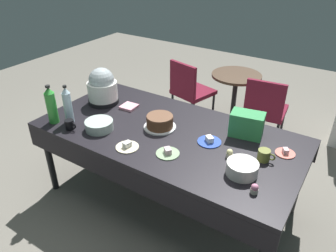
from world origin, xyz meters
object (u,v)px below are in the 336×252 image
Objects in this scene: glass_salad_bowl at (99,125)px; maroon_chair_right at (265,108)px; potluck_table at (168,137)px; cupcake_cocoa at (114,90)px; slow_cooker at (102,87)px; coffee_mug_olive at (264,155)px; ceramic_snack_bowl at (242,168)px; cupcake_berry at (230,153)px; coffee_mug_black at (70,125)px; soda_bottle_water at (68,105)px; dessert_plate_cream at (127,146)px; maroon_chair_left at (189,89)px; round_cafe_table at (235,91)px; dessert_plate_sage at (168,153)px; cupcake_rose at (255,189)px; frosted_layer_cake at (160,122)px; dessert_plate_coral at (285,153)px; soda_carton at (247,124)px; soda_bottle_lime_soda at (51,105)px.

maroon_chair_right reaches higher than glass_salad_bowl.
potluck_table is 0.95m from cupcake_cocoa.
coffee_mug_olive is at bearing -2.77° from slow_cooker.
cupcake_berry is at bearing 137.91° from ceramic_snack_bowl.
potluck_table is 6.25× the size of slow_cooker.
ceramic_snack_bowl is 1.45m from coffee_mug_black.
soda_bottle_water is (0.01, -0.44, -0.00)m from slow_cooker.
dessert_plate_cream is (0.69, -0.49, -0.15)m from slow_cooker.
maroon_chair_left reaches higher than round_cafe_table.
dessert_plate_sage is at bearing -153.51° from coffee_mug_olive.
slow_cooker is 1.03× the size of soda_bottle_water.
potluck_table is 0.90m from soda_bottle_water.
soda_bottle_water is (-1.67, 0.01, 0.13)m from cupcake_rose.
frosted_layer_cake is at bearing 83.90° from dessert_plate_cream.
dessert_plate_coral is 1.73m from coffee_mug_black.
glass_salad_bowl is at bearing -161.56° from soda_carton.
cupcake_rose is at bearing -2.03° from glass_salad_bowl.
coffee_mug_olive is at bearing -57.32° from soda_carton.
soda_bottle_water reaches higher than glass_salad_bowl.
glass_salad_bowl is at bearing -51.33° from slow_cooker.
slow_cooker is 1.74m from dessert_plate_coral.
glass_salad_bowl reaches higher than potluck_table.
ceramic_snack_bowl is at bearing -42.09° from cupcake_berry.
cupcake_cocoa is 1.68m from maroon_chair_right.
frosted_layer_cake reaches higher than cupcake_rose.
slow_cooker is 0.56m from coffee_mug_black.
soda_bottle_lime_soda is (-0.92, -0.41, 0.22)m from potluck_table.
maroon_chair_right is at bearing 106.29° from coffee_mug_olive.
maroon_chair_left reaches higher than cupcake_berry.
cupcake_rose is 0.20× the size of soda_bottle_water.
frosted_layer_cake reaches higher than coffee_mug_black.
frosted_layer_cake is 4.07× the size of cupcake_berry.
slow_cooker is at bearing -177.11° from dessert_plate_coral.
slow_cooker reaches higher than soda_carton.
soda_bottle_water reaches higher than dessert_plate_coral.
ceramic_snack_bowl is 1.21× the size of dessert_plate_cream.
soda_bottle_water is at bearing -157.91° from potluck_table.
ceramic_snack_bowl reaches higher than cupcake_berry.
frosted_layer_cake reaches higher than potluck_table.
dessert_plate_coral is at bearing -24.69° from soda_carton.
frosted_layer_cake is at bearing -166.93° from soda_carton.
dessert_plate_cream is 0.52× the size of soda_bottle_water.
slow_cooker reaches higher than maroon_chair_right.
cupcake_rose is at bearing -21.17° from potluck_table.
cupcake_berry is 0.26× the size of soda_carton.
coffee_mug_black is at bearing -159.10° from dessert_plate_coral.
dessert_plate_coral reaches higher than potluck_table.
maroon_chair_right is (0.23, 1.65, -0.27)m from dessert_plate_sage.
soda_bottle_lime_soda is at bearing -173.07° from dessert_plate_sage.
coffee_mug_olive is (1.72, 0.44, -0.12)m from soda_bottle_lime_soda.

